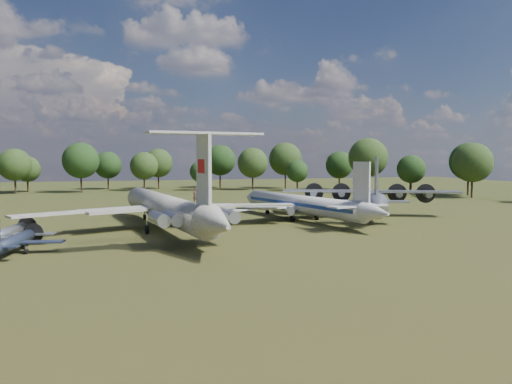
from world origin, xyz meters
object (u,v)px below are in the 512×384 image
object	(u,v)px
tu104_jet	(301,208)
small_prop_northwest	(7,236)
person_on_il62	(195,195)
an12_transport	(370,204)
il62_airliner	(165,213)
small_prop_west	(14,245)

from	to	relation	value
tu104_jet	small_prop_northwest	distance (m)	41.94
person_on_il62	an12_transport	bearing A→B (deg)	179.61
tu104_jet	small_prop_northwest	size ratio (longest dim) A/B	2.86
an12_transport	small_prop_northwest	bearing A→B (deg)	-141.09
il62_airliner	person_on_il62	size ratio (longest dim) A/B	29.09
il62_airliner	tu104_jet	xyz separation A→B (m)	(21.92, 5.25, -0.47)
il62_airliner	small_prop_west	world-z (taller)	il62_airliner
an12_transport	person_on_il62	size ratio (longest dim) A/B	19.12
il62_airliner	an12_transport	size ratio (longest dim) A/B	1.52
il62_airliner	person_on_il62	distance (m)	14.12
il62_airliner	person_on_il62	bearing A→B (deg)	-90.00
il62_airliner	small_prop_northwest	world-z (taller)	il62_airliner
small_prop_northwest	person_on_il62	size ratio (longest dim) A/B	8.06
small_prop_west	small_prop_northwest	world-z (taller)	small_prop_northwest
an12_transport	small_prop_northwest	world-z (taller)	an12_transport
small_prop_west	small_prop_northwest	distance (m)	6.02
small_prop_west	person_on_il62	bearing A→B (deg)	5.82
person_on_il62	il62_airliner	bearing A→B (deg)	-114.26
tu104_jet	person_on_il62	bearing A→B (deg)	-150.74
il62_airliner	an12_transport	distance (m)	35.67
small_prop_west	small_prop_northwest	xyz separation A→B (m)	(-1.73, 5.77, 0.05)
il62_airliner	tu104_jet	size ratio (longest dim) A/B	1.26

